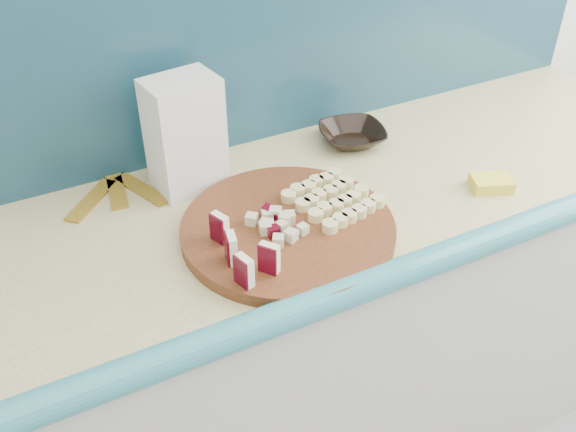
{
  "coord_description": "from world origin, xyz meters",
  "views": [
    {
      "loc": [
        -0.38,
        0.49,
        1.72
      ],
      "look_at": [
        0.09,
        1.4,
        0.96
      ],
      "focal_mm": 40.0,
      "sensor_mm": 36.0,
      "label": 1
    }
  ],
  "objects": [
    {
      "name": "banana_peel",
      "position": [
        -0.18,
        1.7,
        0.91
      ],
      "size": [
        0.23,
        0.19,
        0.01
      ],
      "rotation": [
        0.0,
        0.0,
        -0.33
      ],
      "color": "#B38F22",
      "rests_on": "kitchen_counter"
    },
    {
      "name": "backsplash",
      "position": [
        0.1,
        1.79,
        1.16
      ],
      "size": [
        2.2,
        0.02,
        0.5
      ],
      "primitive_type": "cube",
      "color": "teal",
      "rests_on": "kitchen_counter"
    },
    {
      "name": "kitchen_counter",
      "position": [
        0.1,
        1.5,
        0.46
      ],
      "size": [
        2.2,
        0.63,
        0.91
      ],
      "color": "silver",
      "rests_on": "ground"
    },
    {
      "name": "banana_slices",
      "position": [
        0.21,
        1.43,
        0.95
      ],
      "size": [
        0.19,
        0.19,
        0.02
      ],
      "color": "#E1D589",
      "rests_on": "cutting_board"
    },
    {
      "name": "sponge",
      "position": [
        0.57,
        1.34,
        0.92
      ],
      "size": [
        0.1,
        0.09,
        0.03
      ],
      "primitive_type": "cube",
      "rotation": [
        0.0,
        0.0,
        -0.38
      ],
      "color": "#FFEA43",
      "rests_on": "kitchen_counter"
    },
    {
      "name": "apple_chunks",
      "position": [
        0.07,
        1.4,
        0.95
      ],
      "size": [
        0.07,
        0.07,
        0.02
      ],
      "color": "beige",
      "rests_on": "cutting_board"
    },
    {
      "name": "brown_bowl",
      "position": [
        0.4,
        1.66,
        0.93
      ],
      "size": [
        0.19,
        0.19,
        0.04
      ],
      "primitive_type": "imported",
      "rotation": [
        0.0,
        0.0,
        -0.23
      ],
      "color": "black",
      "rests_on": "kitchen_counter"
    },
    {
      "name": "apple_wedges",
      "position": [
        -0.04,
        1.33,
        0.97
      ],
      "size": [
        0.08,
        0.17,
        0.06
      ],
      "color": "#FFF5CB",
      "rests_on": "cutting_board"
    },
    {
      "name": "cutting_board",
      "position": [
        0.09,
        1.4,
        0.92
      ],
      "size": [
        0.51,
        0.51,
        0.03
      ],
      "primitive_type": "cylinder",
      "rotation": [
        0.0,
        0.0,
        0.21
      ],
      "color": "#47220F",
      "rests_on": "kitchen_counter"
    },
    {
      "name": "flour_bag",
      "position": [
        -0.02,
        1.66,
        1.04
      ],
      "size": [
        0.16,
        0.13,
        0.26
      ],
      "primitive_type": "cube",
      "rotation": [
        0.0,
        0.0,
        0.14
      ],
      "color": "silver",
      "rests_on": "kitchen_counter"
    }
  ]
}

